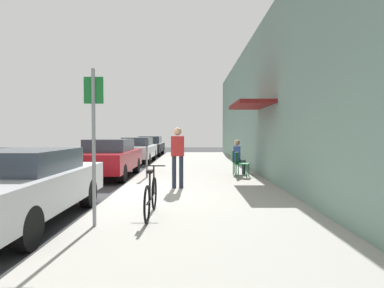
% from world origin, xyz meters
% --- Properties ---
extents(ground_plane, '(60.00, 60.00, 0.00)m').
position_xyz_m(ground_plane, '(0.00, 0.00, 0.00)').
color(ground_plane, '#2D2D30').
extents(sidewalk_slab, '(4.50, 32.00, 0.12)m').
position_xyz_m(sidewalk_slab, '(2.25, 2.00, 0.06)').
color(sidewalk_slab, '#9E9B93').
rests_on(sidewalk_slab, ground_plane).
extents(building_facade, '(1.40, 32.00, 5.66)m').
position_xyz_m(building_facade, '(4.65, 2.00, 2.83)').
color(building_facade, gray).
rests_on(building_facade, ground_plane).
extents(parked_car_0, '(1.80, 4.40, 1.36)m').
position_xyz_m(parked_car_0, '(-1.10, -2.49, 0.72)').
color(parked_car_0, '#B7B7BC').
rests_on(parked_car_0, ground_plane).
extents(parked_car_1, '(1.80, 4.40, 1.44)m').
position_xyz_m(parked_car_1, '(-1.10, 3.82, 0.75)').
color(parked_car_1, maroon).
rests_on(parked_car_1, ground_plane).
extents(parked_car_2, '(1.80, 4.40, 1.42)m').
position_xyz_m(parked_car_2, '(-1.10, 10.21, 0.73)').
color(parked_car_2, silver).
rests_on(parked_car_2, ground_plane).
extents(parked_car_3, '(1.80, 4.40, 1.43)m').
position_xyz_m(parked_car_3, '(-1.10, 16.07, 0.73)').
color(parked_car_3, black).
rests_on(parked_car_3, ground_plane).
extents(parking_meter, '(0.12, 0.10, 1.32)m').
position_xyz_m(parking_meter, '(0.45, 2.90, 0.89)').
color(parking_meter, slate).
rests_on(parking_meter, sidewalk_slab).
extents(street_sign, '(0.32, 0.06, 2.60)m').
position_xyz_m(street_sign, '(0.40, -3.06, 1.64)').
color(street_sign, gray).
rests_on(street_sign, sidewalk_slab).
extents(bicycle_0, '(0.46, 1.71, 0.90)m').
position_xyz_m(bicycle_0, '(1.26, -2.40, 0.48)').
color(bicycle_0, black).
rests_on(bicycle_0, sidewalk_slab).
extents(cafe_chair_0, '(0.56, 0.56, 0.87)m').
position_xyz_m(cafe_chair_0, '(3.73, 3.06, 0.62)').
color(cafe_chair_0, '#14592D').
rests_on(cafe_chair_0, sidewalk_slab).
extents(cafe_chair_1, '(0.54, 0.54, 0.87)m').
position_xyz_m(cafe_chair_1, '(3.72, 3.93, 0.62)').
color(cafe_chair_1, '#14592D').
rests_on(cafe_chair_1, sidewalk_slab).
extents(seated_patron_1, '(0.50, 0.45, 1.29)m').
position_xyz_m(seated_patron_1, '(3.78, 3.91, 0.82)').
color(seated_patron_1, '#232838').
rests_on(seated_patron_1, sidewalk_slab).
extents(pedestrian_standing, '(0.36, 0.22, 1.70)m').
position_xyz_m(pedestrian_standing, '(1.62, 0.69, 1.12)').
color(pedestrian_standing, '#232838').
rests_on(pedestrian_standing, sidewalk_slab).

